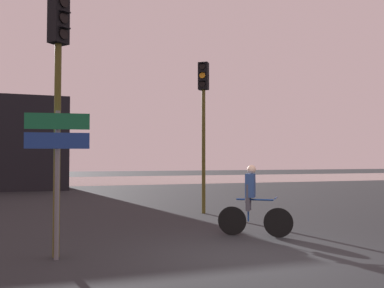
# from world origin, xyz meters

# --- Properties ---
(ground_plane) EXTENTS (120.00, 120.00, 0.00)m
(ground_plane) POSITION_xyz_m (0.00, 0.00, 0.00)
(ground_plane) COLOR black
(water_strip) EXTENTS (80.00, 16.00, 0.01)m
(water_strip) POSITION_xyz_m (0.00, 30.43, 0.00)
(water_strip) COLOR gray
(water_strip) RESTS_ON ground
(traffic_light_near_left) EXTENTS (0.41, 0.42, 4.74)m
(traffic_light_near_left) POSITION_xyz_m (-3.37, 1.28, 3.28)
(traffic_light_near_left) COLOR #4C4719
(traffic_light_near_left) RESTS_ON ground
(traffic_light_center) EXTENTS (0.41, 0.42, 4.94)m
(traffic_light_center) POSITION_xyz_m (1.35, 6.27, 3.40)
(traffic_light_center) COLOR #4C4719
(traffic_light_center) RESTS_ON ground
(direction_sign_post) EXTENTS (1.09, 0.21, 2.60)m
(direction_sign_post) POSITION_xyz_m (-3.38, 1.06, 1.79)
(direction_sign_post) COLOR slate
(direction_sign_post) RESTS_ON ground
(cyclist) EXTENTS (1.42, 1.02, 1.62)m
(cyclist) POSITION_xyz_m (0.91, 2.02, 0.82)
(cyclist) COLOR black
(cyclist) RESTS_ON ground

